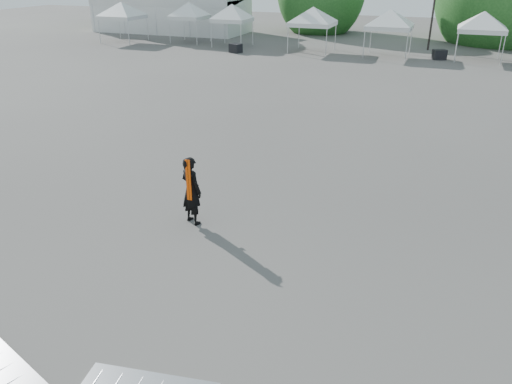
% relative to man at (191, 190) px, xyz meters
% --- Properties ---
extents(ground, '(120.00, 120.00, 0.00)m').
position_rel_man_xyz_m(ground, '(0.92, 0.91, -0.92)').
color(ground, '#474442').
rests_on(ground, ground).
extents(marquee, '(15.00, 6.25, 4.23)m').
position_rel_man_xyz_m(marquee, '(-21.08, 35.91, 1.04)').
color(marquee, silver).
rests_on(marquee, ground).
extents(tent_a, '(4.47, 4.47, 3.88)m').
position_rel_man_xyz_m(tent_a, '(-21.41, 28.10, 2.13)').
color(tent_a, silver).
rests_on(tent_a, ground).
extents(tent_b, '(3.93, 3.93, 3.88)m').
position_rel_man_xyz_m(tent_b, '(-15.84, 29.90, 2.13)').
color(tent_b, silver).
rests_on(tent_b, ground).
extents(tent_c, '(3.98, 3.98, 3.88)m').
position_rel_man_xyz_m(tent_c, '(-11.49, 29.13, 2.13)').
color(tent_c, silver).
rests_on(tent_c, ground).
extents(tent_d, '(4.53, 4.53, 3.88)m').
position_rel_man_xyz_m(tent_d, '(-4.56, 28.73, 2.13)').
color(tent_d, silver).
rests_on(tent_d, ground).
extents(tent_e, '(4.52, 4.52, 3.88)m').
position_rel_man_xyz_m(tent_e, '(1.23, 28.65, 2.13)').
color(tent_e, silver).
rests_on(tent_e, ground).
extents(tent_f, '(4.45, 4.45, 3.88)m').
position_rel_man_xyz_m(tent_f, '(7.47, 29.17, 2.13)').
color(tent_f, silver).
rests_on(tent_f, ground).
extents(man, '(0.79, 0.67, 1.84)m').
position_rel_man_xyz_m(man, '(0.00, 0.00, 0.00)').
color(man, black).
rests_on(man, ground).
extents(crate_west, '(1.05, 0.94, 0.68)m').
position_rel_man_xyz_m(crate_west, '(-9.92, 26.11, -0.58)').
color(crate_west, black).
rests_on(crate_west, ground).
extents(crate_mid, '(1.09, 0.98, 0.69)m').
position_rel_man_xyz_m(crate_mid, '(4.95, 28.56, -0.58)').
color(crate_mid, black).
rests_on(crate_mid, ground).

